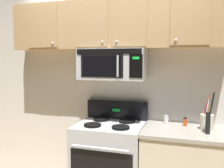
# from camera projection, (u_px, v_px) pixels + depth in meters

# --- Properties ---
(back_wall) EXTENTS (5.20, 0.10, 2.70)m
(back_wall) POSITION_uv_depth(u_px,v_px,m) (119.00, 82.00, 3.10)
(back_wall) COLOR silver
(back_wall) RESTS_ON ground_plane
(stove_range) EXTENTS (0.76, 0.69, 1.12)m
(stove_range) POSITION_uv_depth(u_px,v_px,m) (110.00, 161.00, 2.84)
(stove_range) COLOR #B7BABF
(stove_range) RESTS_ON ground_plane
(over_range_microwave) EXTENTS (0.76, 0.43, 0.35)m
(over_range_microwave) POSITION_uv_depth(u_px,v_px,m) (113.00, 64.00, 2.84)
(over_range_microwave) COLOR #B7BABF
(upper_cabinets) EXTENTS (2.50, 0.36, 0.55)m
(upper_cabinets) POSITION_uv_depth(u_px,v_px,m) (114.00, 25.00, 2.83)
(upper_cabinets) COLOR tan
(utensil_crock_cream) EXTENTS (0.13, 0.13, 0.40)m
(utensil_crock_cream) POSITION_uv_depth(u_px,v_px,m) (207.00, 121.00, 2.55)
(utensil_crock_cream) COLOR beige
(utensil_crock_cream) RESTS_ON counter_segment
(salt_shaker) EXTENTS (0.05, 0.05, 0.10)m
(salt_shaker) POSITION_uv_depth(u_px,v_px,m) (166.00, 120.00, 2.80)
(salt_shaker) COLOR white
(salt_shaker) RESTS_ON counter_segment
(pepper_mill) EXTENTS (0.05, 0.05, 0.22)m
(pepper_mill) POSITION_uv_depth(u_px,v_px,m) (208.00, 123.00, 2.41)
(pepper_mill) COLOR black
(pepper_mill) RESTS_ON counter_segment
(spice_jar) EXTENTS (0.04, 0.04, 0.10)m
(spice_jar) POSITION_uv_depth(u_px,v_px,m) (185.00, 122.00, 2.71)
(spice_jar) COLOR #C64C19
(spice_jar) RESTS_ON counter_segment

